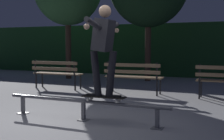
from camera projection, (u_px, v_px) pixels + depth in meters
ground_plane at (76, 123)px, 5.37m from camera, size 90.00×90.00×0.00m
hedge_backdrop at (183, 50)px, 13.39m from camera, size 24.00×1.20×2.25m
grind_rail at (83, 105)px, 5.58m from camera, size 3.20×0.18×0.37m
skateboard at (104, 97)px, 5.40m from camera, size 0.79×0.24×0.09m
skateboarder at (104, 43)px, 5.32m from camera, size 0.62×1.41×1.56m
park_bench_leftmost at (56, 71)px, 9.56m from camera, size 1.60×0.43×0.88m
park_bench_left_center at (133, 74)px, 8.54m from camera, size 1.60×0.43×0.88m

